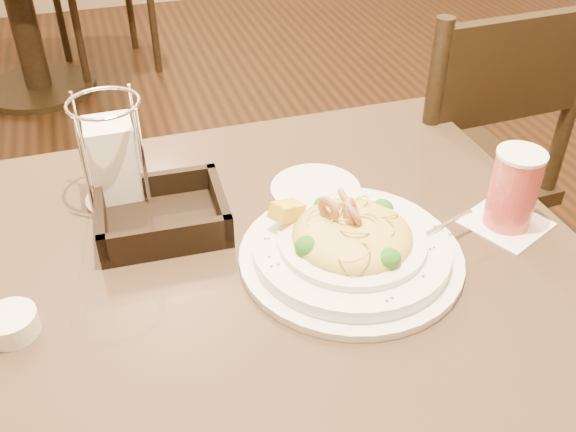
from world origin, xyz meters
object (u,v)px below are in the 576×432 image
object	(u,v)px
drink_glass	(513,190)
side_plate	(315,189)
napkin_caddy	(113,159)
pasta_bowl	(351,244)
main_table	(292,369)
bread_basket	(163,217)
dining_chair_near	(455,165)
butter_ramekin	(11,324)

from	to	relation	value
drink_glass	side_plate	bearing A→B (deg)	145.61
napkin_caddy	side_plate	xyz separation A→B (m)	(0.32, -0.08, -0.07)
side_plate	pasta_bowl	bearing A→B (deg)	-93.47
main_table	bread_basket	world-z (taller)	bread_basket
dining_chair_near	bread_basket	bearing A→B (deg)	20.77
dining_chair_near	drink_glass	world-z (taller)	dining_chair_near
main_table	dining_chair_near	bearing A→B (deg)	39.65
dining_chair_near	napkin_caddy	bearing A→B (deg)	12.93
main_table	side_plate	world-z (taller)	side_plate
dining_chair_near	napkin_caddy	world-z (taller)	dining_chair_near
side_plate	napkin_caddy	bearing A→B (deg)	166.27
pasta_bowl	napkin_caddy	size ratio (longest dim) A/B	2.00
dining_chair_near	bread_basket	xyz separation A→B (m)	(-0.75, -0.33, 0.24)
bread_basket	side_plate	distance (m)	0.26
pasta_bowl	napkin_caddy	bearing A→B (deg)	139.66
dining_chair_near	pasta_bowl	xyz separation A→B (m)	(-0.49, -0.49, 0.25)
main_table	bread_basket	distance (m)	0.33
drink_glass	bread_basket	world-z (taller)	drink_glass
drink_glass	napkin_caddy	world-z (taller)	napkin_caddy
drink_glass	butter_ramekin	world-z (taller)	drink_glass
main_table	napkin_caddy	world-z (taller)	napkin_caddy
napkin_caddy	bread_basket	bearing A→B (deg)	-59.92
dining_chair_near	pasta_bowl	bearing A→B (deg)	41.95
drink_glass	butter_ramekin	bearing A→B (deg)	-179.24
side_plate	main_table	bearing A→B (deg)	-119.38
main_table	butter_ramekin	size ratio (longest dim) A/B	12.85
main_table	dining_chair_near	xyz separation A→B (m)	(0.58, 0.48, 0.01)
pasta_bowl	dining_chair_near	bearing A→B (deg)	44.83
drink_glass	bread_basket	size ratio (longest dim) A/B	0.75
main_table	side_plate	bearing A→B (deg)	60.62
dining_chair_near	main_table	bearing A→B (deg)	36.77
pasta_bowl	napkin_caddy	world-z (taller)	napkin_caddy
drink_glass	pasta_bowl	bearing A→B (deg)	-178.52
pasta_bowl	bread_basket	bearing A→B (deg)	146.99
napkin_caddy	side_plate	size ratio (longest dim) A/B	1.19
pasta_bowl	side_plate	xyz separation A→B (m)	(0.01, 0.18, -0.03)
pasta_bowl	drink_glass	size ratio (longest dim) A/B	2.39
dining_chair_near	bread_basket	size ratio (longest dim) A/B	4.53
pasta_bowl	drink_glass	xyz separation A→B (m)	(0.27, 0.01, 0.04)
napkin_caddy	butter_ramekin	distance (m)	0.32
dining_chair_near	napkin_caddy	size ratio (longest dim) A/B	5.05
pasta_bowl	drink_glass	world-z (taller)	drink_glass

